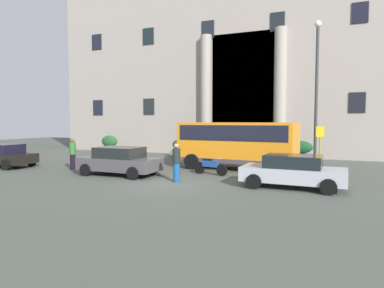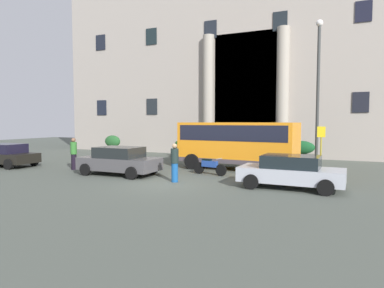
{
  "view_description": "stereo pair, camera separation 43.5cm",
  "coord_description": "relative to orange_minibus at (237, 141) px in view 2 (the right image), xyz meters",
  "views": [
    {
      "loc": [
        6.8,
        -13.41,
        2.76
      ],
      "look_at": [
        -0.49,
        4.08,
        1.5
      ],
      "focal_mm": 31.52,
      "sensor_mm": 36.0,
      "label": 1
    },
    {
      "loc": [
        7.2,
        -13.24,
        2.76
      ],
      "look_at": [
        -0.49,
        4.08,
        1.5
      ],
      "focal_mm": 31.52,
      "sensor_mm": 36.0,
      "label": 2
    }
  ],
  "objects": [
    {
      "name": "ground_plane",
      "position": [
        -1.74,
        -5.5,
        -1.69
      ],
      "size": [
        80.0,
        64.0,
        0.12
      ],
      "primitive_type": "cube",
      "color": "#4B5249"
    },
    {
      "name": "office_building_facade",
      "position": [
        -1.74,
        11.98,
        7.7
      ],
      "size": [
        34.86,
        9.71,
        18.68
      ],
      "color": "#A1978D",
      "rests_on": "ground_plane"
    },
    {
      "name": "orange_minibus",
      "position": [
        0.0,
        0.0,
        0.0
      ],
      "size": [
        6.83,
        3.0,
        2.72
      ],
      "rotation": [
        0.0,
        0.0,
        -0.08
      ],
      "color": "orange",
      "rests_on": "ground_plane"
    },
    {
      "name": "bus_stop_sign",
      "position": [
        4.42,
        1.55,
        -0.08
      ],
      "size": [
        0.44,
        0.08,
        2.49
      ],
      "color": "#9E911B",
      "rests_on": "ground_plane"
    },
    {
      "name": "hedge_planter_entrance_left",
      "position": [
        -5.67,
        4.79,
        -0.93
      ],
      "size": [
        1.63,
        0.91,
        1.44
      ],
      "color": "gray",
      "rests_on": "ground_plane"
    },
    {
      "name": "hedge_planter_west",
      "position": [
        3.01,
        4.66,
        -0.91
      ],
      "size": [
        1.89,
        0.88,
        1.5
      ],
      "color": "#656959",
      "rests_on": "ground_plane"
    },
    {
      "name": "hedge_planter_east",
      "position": [
        -12.41,
        4.75,
        -0.86
      ],
      "size": [
        1.55,
        0.84,
        1.6
      ],
      "color": "slate",
      "rests_on": "ground_plane"
    },
    {
      "name": "hedge_planter_far_east",
      "position": [
        -1.95,
        4.94,
        -0.96
      ],
      "size": [
        2.17,
        0.87,
        1.39
      ],
      "color": "gray",
      "rests_on": "ground_plane"
    },
    {
      "name": "parked_hatchback_near",
      "position": [
        -5.06,
        -4.37,
        -0.89
      ],
      "size": [
        4.21,
        2.13,
        1.45
      ],
      "rotation": [
        0.0,
        0.0,
        -0.01
      ],
      "color": "#484749",
      "rests_on": "ground_plane"
    },
    {
      "name": "parked_estate_mid",
      "position": [
        3.59,
        -4.45,
        -0.92
      ],
      "size": [
        4.24,
        2.12,
        1.37
      ],
      "rotation": [
        0.0,
        0.0,
        -0.03
      ],
      "color": "#AFB3BE",
      "rests_on": "ground_plane"
    },
    {
      "name": "parked_sedan_second",
      "position": [
        -13.43,
        -4.55,
        -0.91
      ],
      "size": [
        4.03,
        2.1,
        1.4
      ],
      "rotation": [
        0.0,
        0.0,
        0.03
      ],
      "color": "black",
      "rests_on": "ground_plane"
    },
    {
      "name": "scooter_by_planter",
      "position": [
        -0.79,
        -2.49,
        -1.17
      ],
      "size": [
        1.95,
        0.66,
        0.89
      ],
      "rotation": [
        0.0,
        0.0,
        -0.21
      ],
      "color": "black",
      "rests_on": "ground_plane"
    },
    {
      "name": "motorcycle_far_end",
      "position": [
        2.81,
        -2.06,
        -1.17
      ],
      "size": [
        1.99,
        0.55,
        0.89
      ],
      "rotation": [
        0.0,
        0.0,
        0.07
      ],
      "color": "black",
      "rests_on": "ground_plane"
    },
    {
      "name": "pedestrian_man_crossing",
      "position": [
        -8.58,
        -3.9,
        -0.69
      ],
      "size": [
        0.36,
        0.36,
        1.83
      ],
      "rotation": [
        0.0,
        0.0,
        3.79
      ],
      "color": "black",
      "rests_on": "ground_plane"
    },
    {
      "name": "pedestrian_man_red_shirt",
      "position": [
        -1.47,
        -5.09,
        -0.73
      ],
      "size": [
        0.36,
        0.36,
        1.77
      ],
      "rotation": [
        0.0,
        0.0,
        6.05
      ],
      "color": "#164C8E",
      "rests_on": "ground_plane"
    },
    {
      "name": "lamppost_plaza_centre",
      "position": [
        4.14,
        2.38,
        3.34
      ],
      "size": [
        0.4,
        0.4,
        8.64
      ],
      "color": "#363939",
      "rests_on": "ground_plane"
    }
  ]
}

